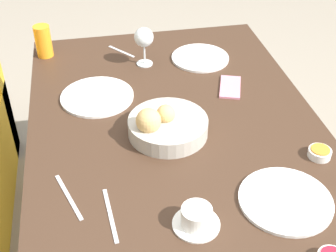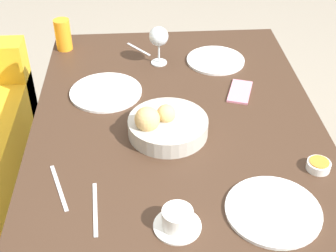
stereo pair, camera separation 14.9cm
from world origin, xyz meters
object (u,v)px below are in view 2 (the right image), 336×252
plate_near_left (273,211)px  coffee_cup (177,220)px  juice_glass (63,35)px  jam_bowl_honey (319,165)px  spoon_coffee (139,49)px  cell_phone (240,92)px  plate_near_right (216,60)px  fork_silver (59,187)px  knife_silver (95,209)px  bread_basket (166,125)px  wine_glass (159,38)px  plate_far_center (106,92)px

plate_near_left → coffee_cup: (-0.03, 0.26, 0.02)m
juice_glass → jam_bowl_honey: bearing=-134.4°
spoon_coffee → cell_phone: 0.51m
plate_near_right → fork_silver: 0.88m
plate_near_left → knife_silver: bearing=85.0°
juice_glass → fork_silver: juice_glass is taller
bread_basket → cell_phone: bread_basket is taller
juice_glass → wine_glass: (-0.15, -0.39, 0.05)m
jam_bowl_honey → knife_silver: bearing=100.3°
plate_near_left → knife_silver: plate_near_left is taller
bread_basket → cell_phone: size_ratio=1.54×
wine_glass → coffee_cup: wine_glass is taller
jam_bowl_honey → fork_silver: size_ratio=0.37×
wine_glass → cell_phone: wine_glass is taller
plate_far_center → cell_phone: 0.49m
knife_silver → cell_phone: cell_phone is taller
plate_far_center → juice_glass: (0.36, 0.19, 0.06)m
bread_basket → plate_far_center: 0.33m
plate_far_center → juice_glass: 0.41m
plate_near_left → coffee_cup: bearing=97.6°
coffee_cup → knife_silver: (0.08, 0.21, -0.02)m
fork_silver → spoon_coffee: (0.81, -0.24, 0.00)m
plate_far_center → knife_silver: bearing=179.4°
plate_far_center → wine_glass: bearing=-44.4°
coffee_cup → knife_silver: size_ratio=0.64×
fork_silver → knife_silver: bearing=-129.5°
juice_glass → fork_silver: (-0.84, -0.07, -0.06)m
bread_basket → knife_silver: (-0.31, 0.21, -0.03)m
coffee_cup → fork_silver: bearing=63.0°
plate_far_center → fork_silver: plate_far_center is taller
plate_far_center → wine_glass: size_ratio=1.67×
plate_near_left → knife_silver: size_ratio=1.32×
knife_silver → plate_near_left: bearing=-95.0°
wine_glass → knife_silver: (-0.78, 0.21, -0.11)m
plate_far_center → juice_glass: size_ratio=2.00×
spoon_coffee → plate_near_right: bearing=-111.6°
plate_near_right → knife_silver: size_ratio=1.20×
plate_near_left → fork_silver: (0.13, 0.58, -0.00)m
bread_basket → fork_silver: (-0.23, 0.31, -0.03)m
plate_near_right → juice_glass: 0.64m
plate_near_left → spoon_coffee: (0.94, 0.34, -0.00)m
knife_silver → spoon_coffee: 0.91m
wine_glass → cell_phone: (-0.24, -0.28, -0.11)m
coffee_cup → juice_glass: bearing=21.5°
bread_basket → coffee_cup: 0.39m
wine_glass → coffee_cup: size_ratio=1.25×
plate_near_left → spoon_coffee: bearing=20.0°
plate_near_left → plate_far_center: size_ratio=0.98×
plate_near_right → fork_silver: plate_near_right is taller
plate_near_right → jam_bowl_honey: jam_bowl_honey is taller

